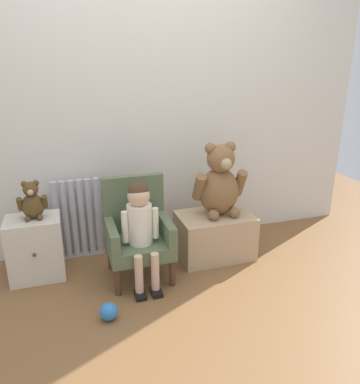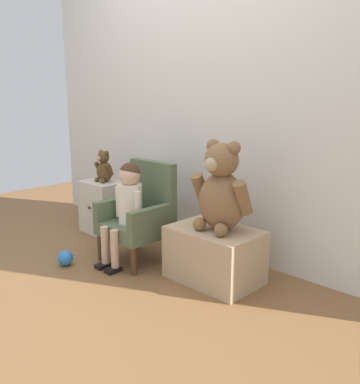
{
  "view_description": "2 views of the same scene",
  "coord_description": "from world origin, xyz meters",
  "views": [
    {
      "loc": [
        -0.61,
        -1.84,
        1.49
      ],
      "look_at": [
        0.14,
        0.57,
        0.6
      ],
      "focal_mm": 35.0,
      "sensor_mm": 36.0,
      "label": 1
    },
    {
      "loc": [
        2.11,
        -1.37,
        1.2
      ],
      "look_at": [
        0.21,
        0.58,
        0.56
      ],
      "focal_mm": 40.0,
      "sensor_mm": 36.0,
      "label": 2
    }
  ],
  "objects": [
    {
      "name": "ground_plane",
      "position": [
        0.0,
        0.0,
        0.0
      ],
      "size": [
        6.0,
        6.0,
        0.0
      ],
      "primitive_type": "plane",
      "color": "brown"
    },
    {
      "name": "back_wall",
      "position": [
        0.0,
        1.08,
        1.2
      ],
      "size": [
        3.8,
        0.05,
        2.4
      ],
      "primitive_type": "cube",
      "color": "silver",
      "rests_on": "ground_plane"
    },
    {
      "name": "radiator",
      "position": [
        -0.57,
        0.96,
        0.32
      ],
      "size": [
        0.37,
        0.05,
        0.64
      ],
      "color": "#B4B4C1",
      "rests_on": "ground_plane"
    },
    {
      "name": "small_dresser",
      "position": [
        -0.88,
        0.74,
        0.23
      ],
      "size": [
        0.37,
        0.3,
        0.45
      ],
      "color": "beige",
      "rests_on": "ground_plane"
    },
    {
      "name": "child_armchair",
      "position": [
        -0.18,
        0.56,
        0.34
      ],
      "size": [
        0.44,
        0.42,
        0.72
      ],
      "color": "#536244",
      "rests_on": "ground_plane"
    },
    {
      "name": "child_figure",
      "position": [
        -0.18,
        0.44,
        0.48
      ],
      "size": [
        0.25,
        0.35,
        0.73
      ],
      "color": "silver",
      "rests_on": "ground_plane"
    },
    {
      "name": "low_bench",
      "position": [
        0.46,
        0.64,
        0.18
      ],
      "size": [
        0.58,
        0.39,
        0.35
      ],
      "primitive_type": "cube",
      "color": "tan",
      "rests_on": "ground_plane"
    },
    {
      "name": "large_teddy_bear",
      "position": [
        0.49,
        0.66,
        0.6
      ],
      "size": [
        0.41,
        0.29,
        0.57
      ],
      "color": "brown",
      "rests_on": "low_bench"
    },
    {
      "name": "small_teddy_bear",
      "position": [
        -0.86,
        0.75,
        0.57
      ],
      "size": [
        0.2,
        0.14,
        0.27
      ],
      "color": "#523D1E",
      "rests_on": "small_dresser"
    },
    {
      "name": "toy_ball",
      "position": [
        -0.46,
        0.1,
        0.05
      ],
      "size": [
        0.11,
        0.11,
        0.11
      ],
      "primitive_type": "sphere",
      "color": "#2C77C9",
      "rests_on": "ground_plane"
    }
  ]
}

